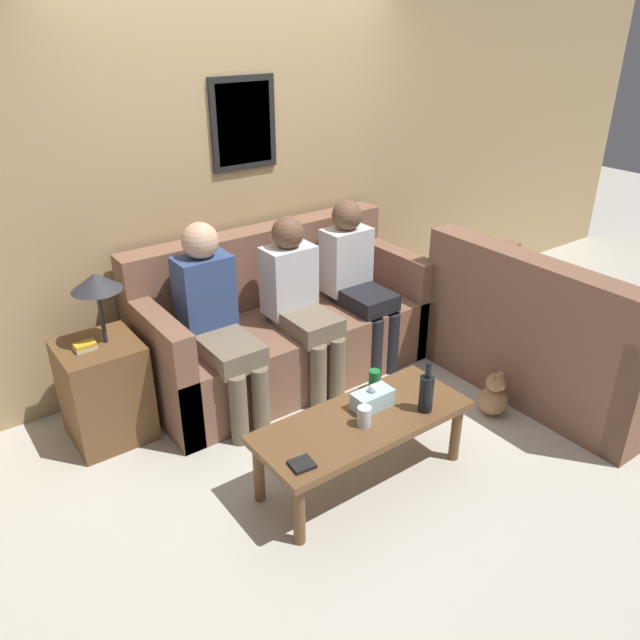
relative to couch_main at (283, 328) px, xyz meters
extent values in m
plane|color=beige|center=(0.00, -0.52, -0.35)|extent=(16.00, 16.00, 0.00)
cube|color=tan|center=(0.00, 0.45, 0.95)|extent=(9.00, 0.06, 2.60)
cube|color=black|center=(0.00, 0.41, 1.35)|extent=(0.48, 0.02, 0.60)
cube|color=beige|center=(0.00, 0.40, 1.35)|extent=(0.40, 0.01, 0.52)
cube|color=brown|center=(0.00, -0.06, -0.12)|extent=(2.03, 0.86, 0.47)
cube|color=brown|center=(0.00, 0.27, 0.39)|extent=(2.03, 0.20, 0.55)
cube|color=brown|center=(-0.94, -0.06, 0.04)|extent=(0.14, 0.86, 0.77)
cube|color=brown|center=(0.94, -0.06, 0.04)|extent=(0.14, 0.86, 0.77)
cube|color=brown|center=(1.39, -1.25, -0.12)|extent=(0.86, 1.62, 0.47)
cube|color=brown|center=(1.06, -1.25, 0.39)|extent=(0.20, 1.62, 0.55)
cube|color=brown|center=(1.39, -0.51, 0.04)|extent=(0.86, 0.14, 0.77)
cube|color=brown|center=(-0.29, -1.24, 0.04)|extent=(1.22, 0.50, 0.04)
cylinder|color=brown|center=(-0.84, -1.43, -0.17)|extent=(0.06, 0.06, 0.37)
cylinder|color=brown|center=(0.26, -1.43, -0.17)|extent=(0.06, 0.06, 0.37)
cylinder|color=brown|center=(-0.84, -1.05, -0.17)|extent=(0.06, 0.06, 0.37)
cylinder|color=brown|center=(0.26, -1.05, -0.17)|extent=(0.06, 0.06, 0.37)
cube|color=brown|center=(-1.29, -0.02, -0.03)|extent=(0.46, 0.46, 0.64)
cylinder|color=#262628|center=(-1.23, -0.02, 0.46)|extent=(0.02, 0.02, 0.35)
cone|color=#2D2D33|center=(-1.23, -0.02, 0.67)|extent=(0.28, 0.28, 0.10)
cube|color=beige|center=(-1.36, -0.04, 0.30)|extent=(0.12, 0.08, 0.02)
cube|color=gold|center=(-1.36, -0.04, 0.32)|extent=(0.12, 0.08, 0.02)
cylinder|color=black|center=(0.03, -1.38, 0.16)|extent=(0.08, 0.08, 0.21)
cylinder|color=black|center=(0.03, -1.38, 0.31)|extent=(0.03, 0.03, 0.09)
cylinder|color=silver|center=(-0.32, -1.29, 0.11)|extent=(0.08, 0.08, 0.11)
cube|color=black|center=(-0.78, -1.37, 0.07)|extent=(0.12, 0.12, 0.02)
cylinder|color=#197A38|center=(-0.05, -1.06, 0.12)|extent=(0.07, 0.07, 0.12)
cube|color=silver|center=(-0.18, -1.19, 0.11)|extent=(0.23, 0.12, 0.10)
sphere|color=white|center=(-0.18, -1.19, 0.18)|extent=(0.05, 0.05, 0.05)
cube|color=#756651|center=(-0.60, -0.30, 0.17)|extent=(0.31, 0.50, 0.14)
cylinder|color=#756651|center=(-0.68, -0.55, -0.12)|extent=(0.11, 0.11, 0.47)
cylinder|color=#756651|center=(-0.52, -0.55, -0.12)|extent=(0.11, 0.11, 0.47)
cube|color=#33477A|center=(-0.60, -0.06, 0.43)|extent=(0.34, 0.22, 0.52)
sphere|color=tan|center=(-0.60, -0.06, 0.79)|extent=(0.22, 0.22, 0.22)
cube|color=#756651|center=(0.00, -0.32, 0.17)|extent=(0.31, 0.44, 0.14)
cylinder|color=#756651|center=(-0.08, -0.54, -0.12)|extent=(0.11, 0.11, 0.47)
cylinder|color=#756651|center=(0.08, -0.54, -0.12)|extent=(0.11, 0.11, 0.47)
cube|color=silver|center=(0.00, -0.10, 0.40)|extent=(0.34, 0.22, 0.47)
sphere|color=brown|center=(0.00, -0.10, 0.73)|extent=(0.21, 0.21, 0.21)
cube|color=black|center=(0.54, -0.25, 0.17)|extent=(0.31, 0.44, 0.14)
cylinder|color=black|center=(0.47, -0.47, -0.12)|extent=(0.11, 0.11, 0.47)
cylinder|color=black|center=(0.62, -0.47, -0.12)|extent=(0.11, 0.11, 0.47)
cube|color=silver|center=(0.54, -0.03, 0.40)|extent=(0.34, 0.22, 0.47)
sphere|color=brown|center=(0.54, -0.03, 0.73)|extent=(0.22, 0.22, 0.22)
sphere|color=#A87A51|center=(0.80, -1.26, -0.25)|extent=(0.19, 0.19, 0.19)
sphere|color=#A87A51|center=(0.80, -1.26, -0.11)|extent=(0.12, 0.12, 0.12)
sphere|color=#A87A51|center=(0.76, -1.26, -0.07)|extent=(0.04, 0.04, 0.04)
sphere|color=#A87A51|center=(0.85, -1.26, -0.07)|extent=(0.04, 0.04, 0.04)
sphere|color=tan|center=(0.80, -1.31, -0.12)|extent=(0.05, 0.05, 0.05)
camera|label=1|loc=(-2.11, -3.34, 2.03)|focal=35.00mm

